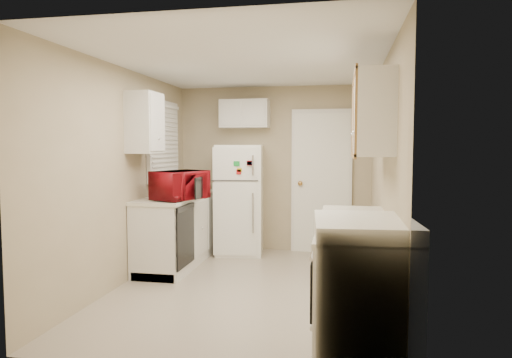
# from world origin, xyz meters

# --- Properties ---
(floor) EXTENTS (3.80, 3.80, 0.00)m
(floor) POSITION_xyz_m (0.00, 0.00, 0.00)
(floor) COLOR #B9AB95
(floor) RESTS_ON ground
(ceiling) EXTENTS (3.80, 3.80, 0.00)m
(ceiling) POSITION_xyz_m (0.00, 0.00, 2.40)
(ceiling) COLOR white
(ceiling) RESTS_ON floor
(wall_left) EXTENTS (3.80, 3.80, 0.00)m
(wall_left) POSITION_xyz_m (-1.40, 0.00, 1.20)
(wall_left) COLOR tan
(wall_left) RESTS_ON floor
(wall_right) EXTENTS (3.80, 3.80, 0.00)m
(wall_right) POSITION_xyz_m (1.40, 0.00, 1.20)
(wall_right) COLOR tan
(wall_right) RESTS_ON floor
(wall_back) EXTENTS (2.80, 2.80, 0.00)m
(wall_back) POSITION_xyz_m (0.00, 1.90, 1.20)
(wall_back) COLOR tan
(wall_back) RESTS_ON floor
(wall_front) EXTENTS (2.80, 2.80, 0.00)m
(wall_front) POSITION_xyz_m (0.00, -1.90, 1.20)
(wall_front) COLOR tan
(wall_front) RESTS_ON floor
(left_counter) EXTENTS (0.60, 1.80, 0.90)m
(left_counter) POSITION_xyz_m (-1.10, 0.90, 0.45)
(left_counter) COLOR silver
(left_counter) RESTS_ON floor
(dishwasher) EXTENTS (0.03, 0.58, 0.72)m
(dishwasher) POSITION_xyz_m (-0.81, 0.30, 0.49)
(dishwasher) COLOR black
(dishwasher) RESTS_ON floor
(sink) EXTENTS (0.54, 0.74, 0.16)m
(sink) POSITION_xyz_m (-1.10, 1.05, 0.86)
(sink) COLOR gray
(sink) RESTS_ON left_counter
(microwave) EXTENTS (0.70, 0.57, 0.41)m
(microwave) POSITION_xyz_m (-0.90, 0.39, 1.05)
(microwave) COLOR maroon
(microwave) RESTS_ON left_counter
(soap_bottle) EXTENTS (0.10, 0.10, 0.18)m
(soap_bottle) POSITION_xyz_m (-1.08, 1.46, 1.00)
(soap_bottle) COLOR beige
(soap_bottle) RESTS_ON left_counter
(window_blinds) EXTENTS (0.10, 0.98, 1.08)m
(window_blinds) POSITION_xyz_m (-1.36, 1.05, 1.60)
(window_blinds) COLOR silver
(window_blinds) RESTS_ON wall_left
(upper_cabinet_left) EXTENTS (0.30, 0.45, 0.70)m
(upper_cabinet_left) POSITION_xyz_m (-1.25, 0.22, 1.80)
(upper_cabinet_left) COLOR silver
(upper_cabinet_left) RESTS_ON wall_left
(refrigerator) EXTENTS (0.71, 0.69, 1.55)m
(refrigerator) POSITION_xyz_m (-0.44, 1.58, 0.78)
(refrigerator) COLOR white
(refrigerator) RESTS_ON floor
(cabinet_over_fridge) EXTENTS (0.70, 0.30, 0.40)m
(cabinet_over_fridge) POSITION_xyz_m (-0.40, 1.75, 2.00)
(cabinet_over_fridge) COLOR silver
(cabinet_over_fridge) RESTS_ON wall_back
(interior_door) EXTENTS (0.86, 0.06, 2.08)m
(interior_door) POSITION_xyz_m (0.70, 1.86, 1.02)
(interior_door) COLOR white
(interior_door) RESTS_ON floor
(right_counter) EXTENTS (0.60, 2.00, 0.90)m
(right_counter) POSITION_xyz_m (1.10, -0.80, 0.45)
(right_counter) COLOR silver
(right_counter) RESTS_ON floor
(stove) EXTENTS (0.75, 0.89, 1.03)m
(stove) POSITION_xyz_m (1.15, -1.44, 0.51)
(stove) COLOR white
(stove) RESTS_ON floor
(upper_cabinet_right) EXTENTS (0.30, 1.20, 0.70)m
(upper_cabinet_right) POSITION_xyz_m (1.25, -0.50, 1.80)
(upper_cabinet_right) COLOR silver
(upper_cabinet_right) RESTS_ON wall_right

